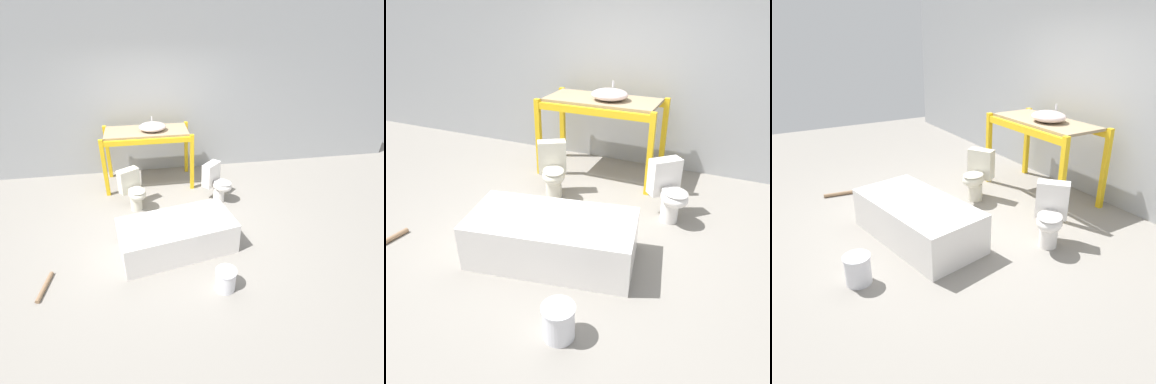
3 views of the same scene
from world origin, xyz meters
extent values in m
plane|color=gray|center=(0.00, 0.00, 0.00)|extent=(12.00, 12.00, 0.00)
cube|color=#9EA0A3|center=(0.00, 2.11, 1.60)|extent=(10.80, 0.08, 3.20)
cube|color=yellow|center=(-1.00, 1.11, 0.54)|extent=(0.07, 0.07, 1.09)
cube|color=yellow|center=(0.59, 1.11, 0.54)|extent=(0.07, 0.07, 1.09)
cube|color=yellow|center=(-1.00, 1.86, 0.54)|extent=(0.07, 0.07, 1.09)
cube|color=yellow|center=(0.59, 1.86, 0.54)|extent=(0.07, 0.07, 1.09)
cube|color=yellow|center=(-0.21, 1.11, 1.01)|extent=(1.58, 0.06, 0.09)
cube|color=yellow|center=(-0.21, 1.86, 1.01)|extent=(1.58, 0.06, 0.09)
cube|color=#998466|center=(-0.21, 1.48, 1.07)|extent=(1.51, 0.68, 0.04)
ellipsoid|color=silver|center=(-0.09, 1.44, 1.16)|extent=(0.49, 0.43, 0.15)
cylinder|color=silver|center=(-0.09, 1.56, 1.28)|extent=(0.02, 0.02, 0.08)
cube|color=white|center=(0.09, -0.59, 0.23)|extent=(1.70, 1.05, 0.46)
cube|color=beige|center=(0.09, -0.59, 0.37)|extent=(1.60, 0.96, 0.19)
cylinder|color=white|center=(0.99, 0.57, 0.12)|extent=(0.20, 0.20, 0.25)
ellipsoid|color=white|center=(1.03, 0.53, 0.33)|extent=(0.45, 0.45, 0.19)
ellipsoid|color=beige|center=(1.03, 0.53, 0.40)|extent=(0.42, 0.43, 0.03)
cube|color=white|center=(0.86, 0.70, 0.49)|extent=(0.37, 0.36, 0.42)
cylinder|color=silver|center=(-0.48, 0.54, 0.12)|extent=(0.20, 0.20, 0.25)
ellipsoid|color=silver|center=(-0.45, 0.49, 0.33)|extent=(0.42, 0.45, 0.19)
ellipsoid|color=#B3AF9F|center=(-0.45, 0.49, 0.40)|extent=(0.40, 0.42, 0.03)
cube|color=silver|center=(-0.58, 0.69, 0.49)|extent=(0.39, 0.32, 0.42)
cylinder|color=silver|center=(0.58, -1.43, 0.15)|extent=(0.24, 0.24, 0.29)
cylinder|color=silver|center=(0.58, -1.43, 0.28)|extent=(0.26, 0.26, 0.02)
cylinder|color=#8C6B4C|center=(-1.61, -1.07, 0.03)|extent=(0.11, 0.47, 0.05)
camera|label=1|loc=(-0.25, -3.91, 2.89)|focal=28.00mm
camera|label=2|loc=(1.54, -3.21, 2.30)|focal=35.00mm
camera|label=3|loc=(3.61, -2.06, 2.19)|focal=35.00mm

